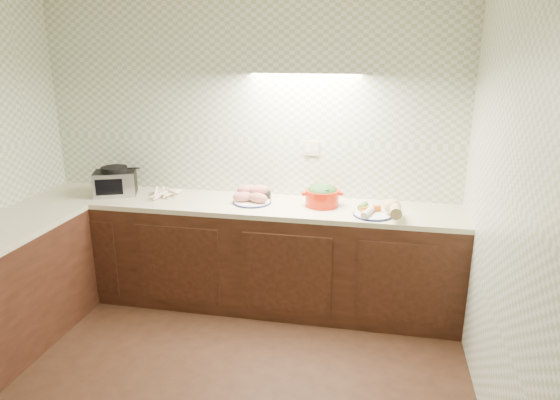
% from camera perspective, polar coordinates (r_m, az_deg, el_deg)
% --- Properties ---
extents(room, '(3.60, 3.60, 2.60)m').
position_cam_1_polar(room, '(2.59, -14.06, 5.41)').
color(room, black).
rests_on(room, ground).
extents(counter, '(3.60, 3.60, 0.90)m').
position_cam_1_polar(counter, '(3.85, -17.82, -9.67)').
color(counter, black).
rests_on(counter, ground).
extents(toaster_oven, '(0.42, 0.38, 0.24)m').
position_cam_1_polar(toaster_oven, '(4.55, -18.32, 2.00)').
color(toaster_oven, black).
rests_on(toaster_oven, counter).
extents(parsnip_pile, '(0.25, 0.36, 0.07)m').
position_cam_1_polar(parsnip_pile, '(4.41, -13.34, 0.79)').
color(parsnip_pile, beige).
rests_on(parsnip_pile, counter).
extents(sweet_potato_plate, '(0.32, 0.32, 0.14)m').
position_cam_1_polar(sweet_potato_plate, '(4.11, -3.21, 0.46)').
color(sweet_potato_plate, '#131A45').
rests_on(sweet_potato_plate, counter).
extents(onion_bowl, '(0.17, 0.17, 0.13)m').
position_cam_1_polar(onion_bowl, '(4.21, -2.24, 0.76)').
color(onion_bowl, black).
rests_on(onion_bowl, counter).
extents(dutch_oven, '(0.34, 0.32, 0.19)m').
position_cam_1_polar(dutch_oven, '(4.02, 4.84, 0.56)').
color(dutch_oven, red).
rests_on(dutch_oven, counter).
extents(veg_plate, '(0.37, 0.31, 0.14)m').
position_cam_1_polar(veg_plate, '(3.86, 11.61, -1.07)').
color(veg_plate, '#131A45').
rests_on(veg_plate, counter).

